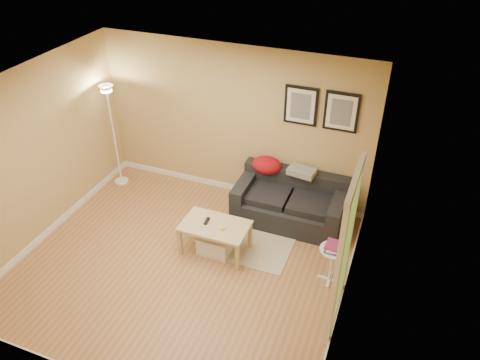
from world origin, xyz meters
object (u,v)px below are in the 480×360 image
Objects in this scene: side_table at (331,265)px; floor_lamp at (115,139)px; coffee_table at (215,238)px; book_stack at (333,246)px; sofa at (290,201)px; storage_bin at (215,244)px.

floor_lamp is (-4.02, 1.05, 0.59)m from side_table.
coffee_table is 1.72m from book_stack.
side_table is 0.32m from book_stack.
floor_lamp reaches higher than sofa.
sofa is 3.16m from floor_lamp.
sofa is at bearing 50.92° from coffee_table.
sofa is 1.77× the size of coffee_table.
book_stack is at bearing -50.66° from sofa.
book_stack is (1.68, 0.01, 0.36)m from coffee_table.
storage_bin is 1.70m from side_table.
sofa is at bearing 54.62° from storage_bin.
storage_bin is 2.67m from floor_lamp.
storage_bin is (-0.80, -1.12, -0.23)m from sofa.
storage_bin is 0.26× the size of floor_lamp.
storage_bin is at bearing -25.12° from floor_lamp.
side_table is (1.69, 0.04, 0.13)m from storage_bin.
storage_bin is at bearing -125.38° from sofa.
book_stack is (0.88, -1.08, 0.23)m from sofa.
side_table is (1.69, 0.01, 0.04)m from coffee_table.
coffee_table is at bearing 94.88° from storage_bin.
coffee_table is (-0.80, -1.09, -0.13)m from sofa.
sofa is at bearing 0.53° from floor_lamp.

